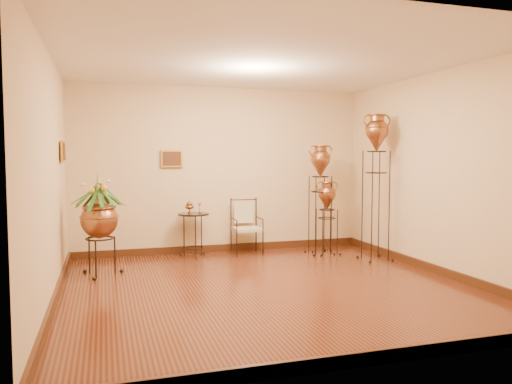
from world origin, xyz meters
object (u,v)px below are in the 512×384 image
object	(u,v)px
amphora_tall	(376,185)
armchair	(247,227)
planter_urn	(99,215)
amphora_mid	(320,199)
side_table	(194,234)

from	to	relation	value
amphora_tall	armchair	world-z (taller)	amphora_tall
armchair	planter_urn	bearing A→B (deg)	-158.85
amphora_mid	side_table	bearing A→B (deg)	170.20
planter_urn	armchair	world-z (taller)	planter_urn
planter_urn	side_table	world-z (taller)	planter_urn
side_table	planter_urn	bearing A→B (deg)	-148.60
armchair	amphora_tall	bearing A→B (deg)	-29.32
amphora_tall	planter_urn	distance (m)	4.17
amphora_mid	planter_urn	size ratio (longest dim) A/B	1.25
amphora_tall	planter_urn	size ratio (longest dim) A/B	1.56
armchair	amphora_mid	bearing A→B (deg)	-14.99
amphora_mid	armchair	world-z (taller)	amphora_mid
armchair	side_table	bearing A→B (deg)	179.54
armchair	side_table	world-z (taller)	armchair
amphora_mid	planter_urn	distance (m)	3.57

